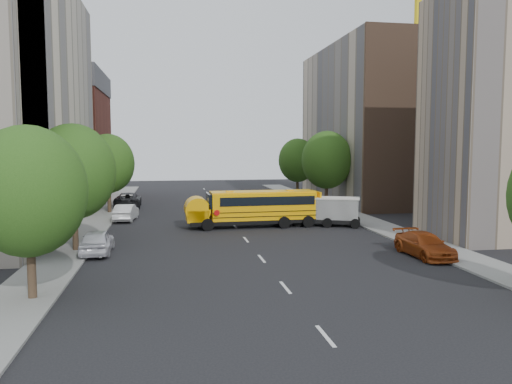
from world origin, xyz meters
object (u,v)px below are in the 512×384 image
object	(u,v)px
safari_truck	(326,211)
parked_car_2	(128,200)
street_tree_2	(108,164)
parked_car_3	(424,245)
school_bus	(253,207)
street_tree_5	(298,160)
street_tree_4	(327,160)
street_tree_0	(28,191)
tower_crane	(433,12)
parked_car_0	(97,241)
street_tree_1	(73,172)
parked_car_1	(126,212)

from	to	relation	value
safari_truck	parked_car_2	bearing A→B (deg)	159.03
street_tree_2	parked_car_3	bearing A→B (deg)	-48.21
school_bus	street_tree_5	bearing A→B (deg)	64.94
street_tree_4	street_tree_5	size ratio (longest dim) A/B	1.08
parked_car_2	street_tree_2	bearing A→B (deg)	72.09
street_tree_0	safari_truck	size ratio (longest dim) A/B	1.28
street_tree_4	safari_truck	bearing A→B (deg)	-107.84
street_tree_2	tower_crane	bearing A→B (deg)	18.75
parked_car_0	street_tree_4	bearing A→B (deg)	-138.07
parked_car_0	school_bus	bearing A→B (deg)	-143.39
parked_car_2	tower_crane	bearing A→B (deg)	-167.39
street_tree_0	street_tree_2	distance (m)	28.00
street_tree_2	safari_truck	distance (m)	21.79
street_tree_1	parked_car_3	bearing A→B (deg)	-13.78
tower_crane	safari_truck	xyz separation A→B (m)	(-22.80, -25.02, -23.23)
street_tree_0	street_tree_2	xyz separation A→B (m)	(0.00, 28.00, 0.19)
street_tree_2	parked_car_2	world-z (taller)	street_tree_2
school_bus	parked_car_2	bearing A→B (deg)	124.12
street_tree_5	tower_crane	bearing A→B (deg)	5.93
street_tree_5	parked_car_3	size ratio (longest dim) A/B	1.56
school_bus	street_tree_0	bearing A→B (deg)	-127.45
school_bus	safari_truck	world-z (taller)	school_bus
street_tree_5	parked_car_2	world-z (taller)	street_tree_5
street_tree_4	parked_car_0	world-z (taller)	street_tree_4
parked_car_3	parked_car_0	bearing A→B (deg)	165.51
parked_car_0	parked_car_3	xyz separation A→B (m)	(19.20, -4.13, -0.06)
parked_car_0	parked_car_2	xyz separation A→B (m)	(0.00, 23.46, 0.04)
street_tree_2	parked_car_2	size ratio (longest dim) A/B	1.34
street_tree_4	parked_car_2	distance (m)	21.52
tower_crane	parked_car_1	xyz separation A→B (m)	(-39.26, -19.27, -23.75)
street_tree_0	street_tree_1	distance (m)	10.00
street_tree_1	street_tree_5	world-z (taller)	street_tree_1
tower_crane	street_tree_2	xyz separation A→B (m)	(-41.25, -14.00, -19.65)
street_tree_5	parked_car_2	bearing A→B (deg)	-160.08
parked_car_2	parked_car_0	bearing A→B (deg)	89.25
school_bus	parked_car_3	world-z (taller)	school_bus
tower_crane	parked_car_2	xyz separation A→B (m)	(-39.85, -9.47, -23.68)
safari_truck	parked_car_3	size ratio (longest dim) A/B	1.20
street_tree_1	parked_car_2	bearing A→B (deg)	86.44
tower_crane	street_tree_4	xyz separation A→B (m)	(-19.25, -14.00, -19.40)
parked_car_2	parked_car_3	xyz separation A→B (m)	(19.20, -27.58, -0.10)
street_tree_1	parked_car_3	xyz separation A→B (m)	(20.60, -5.05, -4.25)
tower_crane	street_tree_4	bearing A→B (deg)	-143.98
street_tree_0	parked_car_1	distance (m)	23.15
street_tree_5	parked_car_0	xyz separation A→B (m)	(-20.60, -30.92, -3.95)
street_tree_5	parked_car_3	world-z (taller)	street_tree_5
tower_crane	street_tree_4	world-z (taller)	tower_crane
street_tree_5	parked_car_2	xyz separation A→B (m)	(-20.60, -7.47, -3.91)
tower_crane	parked_car_1	size ratio (longest dim) A/B	8.08
school_bus	safari_truck	bearing A→B (deg)	-6.50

